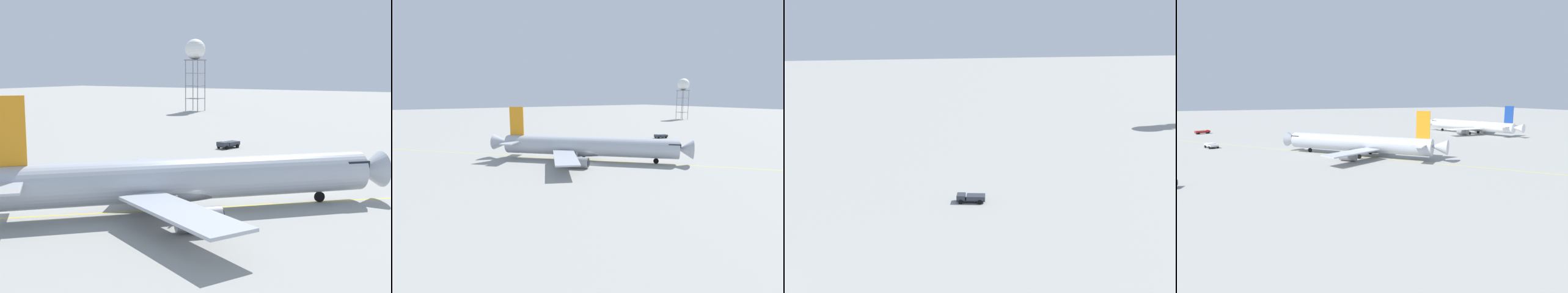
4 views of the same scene
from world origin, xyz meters
TOP-DOWN VIEW (x-y plane):
  - ground_plane at (0.00, 0.00)m, footprint 600.00×600.00m
  - airliner_main at (-3.04, 1.73)m, footprint 33.16×33.87m
  - baggage_truck_truck at (-18.96, 41.26)m, footprint 2.91×4.58m
  - radar_tower at (-68.36, 110.76)m, footprint 6.77×6.77m
  - taxiway_centreline at (1.36, 6.88)m, footprint 106.80×98.76m

SIDE VIEW (x-z plane):
  - ground_plane at x=0.00m, z-range 0.00..0.00m
  - taxiway_centreline at x=1.36m, z-range 0.00..0.01m
  - baggage_truck_truck at x=-18.96m, z-range 0.11..1.33m
  - airliner_main at x=-3.04m, z-range -2.77..8.77m
  - radar_tower at x=-68.36m, z-range 7.89..31.75m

